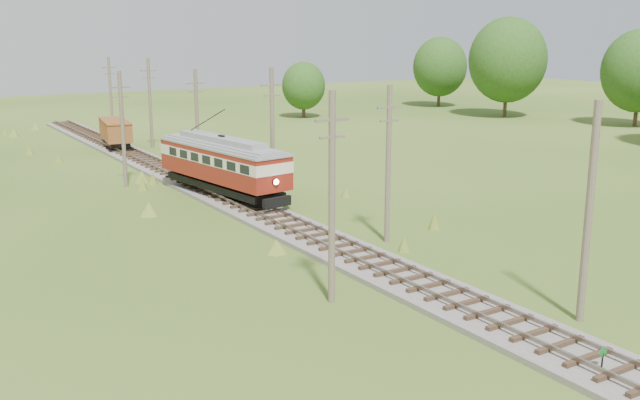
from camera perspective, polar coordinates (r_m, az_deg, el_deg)
railbed_main at (r=51.40m, az=-8.49°, el=0.64°), size 3.60×96.00×0.57m
switch_marker at (r=26.12m, az=21.66°, el=-11.68°), size 0.45×0.06×1.08m
streetcar at (r=49.46m, az=-7.82°, el=3.09°), size 4.58×12.68×5.74m
gondola at (r=73.27m, az=-16.05°, el=5.30°), size 3.41×7.46×2.39m
gravel_pile at (r=65.39m, az=-10.66°, el=3.53°), size 3.09×3.28×1.12m
utility_pole_r_1 at (r=29.41m, az=20.69°, el=-1.06°), size 0.30×0.30×8.80m
utility_pole_r_2 at (r=38.57m, az=5.48°, el=2.98°), size 1.60×0.30×8.60m
utility_pole_r_3 at (r=49.33m, az=-3.83°, el=5.47°), size 1.60×0.30×9.00m
utility_pole_r_4 at (r=60.98m, az=-9.82°, el=6.48°), size 1.60×0.30×8.40m
utility_pole_r_5 at (r=73.22m, az=-13.44°, el=7.60°), size 1.60×0.30×8.90m
utility_pole_r_6 at (r=85.56m, az=-16.40°, el=8.11°), size 1.60×0.30×8.70m
utility_pole_l_a at (r=29.48m, az=0.96°, el=0.29°), size 1.60×0.30×9.00m
utility_pole_l_b at (r=54.75m, az=-15.52°, el=5.57°), size 1.60×0.30×8.60m
tree_right_3 at (r=96.54m, az=24.24°, el=9.40°), size 9.24×9.24×11.90m
tree_right_4 at (r=101.88m, az=14.79°, el=10.77°), size 10.50×10.50×13.53m
tree_right_5 at (r=114.86m, az=9.57°, el=10.46°), size 8.40×8.40×10.82m
tree_mid_b at (r=98.01m, az=-1.32°, el=9.12°), size 5.88×5.88×7.57m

